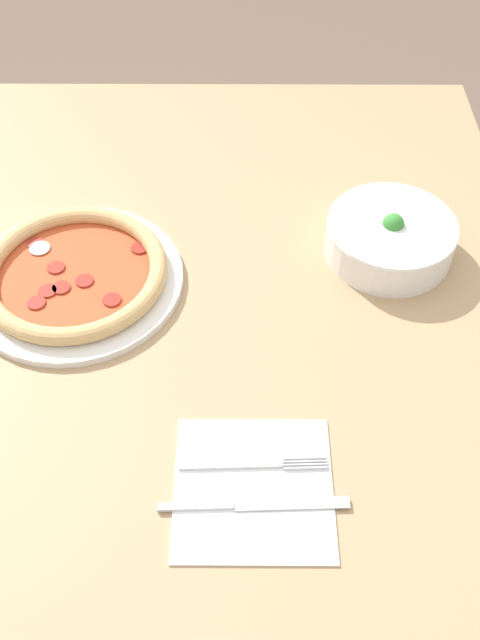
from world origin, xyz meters
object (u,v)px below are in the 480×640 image
Objects in this scene: pizza at (75,275)px; knife at (245,505)px; fork at (252,465)px; bowl at (390,236)px.

pizza is 0.43m from knife.
bowl is at bearing 58.63° from fork.
bowl reaches higher than knife.
pizza is 1.43× the size of knife.
fork and knife have the same top height.
fork is 0.05m from knife.
bowl is 0.88× the size of knife.
fork is at bearing 79.53° from knife.
bowl is 0.48m from knife.
knife is (0.35, 0.25, -0.01)m from pizza.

